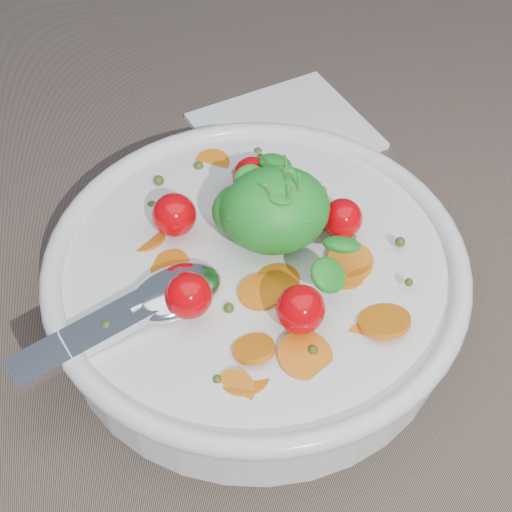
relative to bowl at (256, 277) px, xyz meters
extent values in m
plane|color=#7A6657|center=(0.01, 0.01, -0.04)|extent=(6.00, 6.00, 0.00)
cylinder|color=white|center=(0.00, 0.00, -0.01)|extent=(0.29, 0.29, 0.06)
torus|color=white|center=(0.00, 0.00, 0.02)|extent=(0.30, 0.30, 0.02)
cylinder|color=white|center=(0.00, 0.00, -0.03)|extent=(0.14, 0.14, 0.01)
cylinder|color=brown|center=(0.00, 0.00, -0.01)|extent=(0.26, 0.26, 0.04)
cylinder|color=orange|center=(0.05, -0.09, 0.02)|extent=(0.04, 0.04, 0.01)
cylinder|color=orange|center=(0.06, -0.02, 0.02)|extent=(0.04, 0.04, 0.01)
cylinder|color=orange|center=(-0.02, -0.08, 0.02)|extent=(0.04, 0.04, 0.02)
cylinder|color=orange|center=(-0.01, 0.11, 0.02)|extent=(0.03, 0.03, 0.01)
cylinder|color=orange|center=(-0.04, -0.10, 0.02)|extent=(0.03, 0.03, 0.02)
cylinder|color=orange|center=(-0.07, 0.04, 0.02)|extent=(0.03, 0.03, 0.02)
cylinder|color=orange|center=(-0.01, -0.03, 0.02)|extent=(0.04, 0.04, 0.01)
cylinder|color=orange|center=(0.06, -0.03, 0.02)|extent=(0.04, 0.04, 0.01)
cylinder|color=orange|center=(0.01, -0.09, 0.02)|extent=(0.04, 0.04, 0.01)
cylinder|color=orange|center=(0.07, -0.08, 0.02)|extent=(0.05, 0.05, 0.02)
cylinder|color=orange|center=(0.01, -0.02, 0.02)|extent=(0.04, 0.04, 0.01)
cylinder|color=orange|center=(0.05, 0.06, 0.02)|extent=(0.05, 0.05, 0.01)
cylinder|color=orange|center=(-0.06, 0.01, 0.02)|extent=(0.04, 0.04, 0.01)
cylinder|color=orange|center=(-0.03, -0.09, 0.02)|extent=(0.04, 0.04, 0.01)
cylinder|color=orange|center=(0.06, 0.01, 0.02)|extent=(0.04, 0.04, 0.01)
cylinder|color=orange|center=(0.06, -0.02, 0.02)|extent=(0.04, 0.04, 0.01)
sphere|color=#424E1A|center=(-0.02, 0.11, 0.02)|extent=(0.01, 0.01, 0.01)
sphere|color=#424E1A|center=(-0.05, 0.10, 0.02)|extent=(0.01, 0.01, 0.01)
sphere|color=#424E1A|center=(0.02, -0.08, 0.02)|extent=(0.01, 0.01, 0.01)
sphere|color=#424E1A|center=(0.07, 0.00, 0.03)|extent=(0.01, 0.01, 0.01)
sphere|color=#424E1A|center=(0.10, -0.02, 0.03)|extent=(0.01, 0.01, 0.01)
sphere|color=#424E1A|center=(-0.11, -0.04, 0.03)|extent=(0.01, 0.01, 0.01)
sphere|color=#424E1A|center=(0.06, 0.05, 0.02)|extent=(0.01, 0.01, 0.01)
sphere|color=#424E1A|center=(0.06, 0.03, 0.02)|extent=(0.01, 0.01, 0.01)
sphere|color=#424E1A|center=(0.06, 0.02, 0.02)|extent=(0.01, 0.01, 0.01)
sphere|color=#424E1A|center=(0.01, -0.08, 0.02)|extent=(0.01, 0.01, 0.01)
sphere|color=#424E1A|center=(0.03, 0.12, 0.02)|extent=(0.01, 0.01, 0.01)
sphere|color=#424E1A|center=(-0.03, -0.04, 0.02)|extent=(0.01, 0.01, 0.01)
sphere|color=#424E1A|center=(-0.05, -0.09, 0.02)|extent=(0.01, 0.01, 0.01)
sphere|color=#424E1A|center=(-0.06, 0.07, 0.02)|extent=(0.01, 0.01, 0.01)
sphere|color=#424E1A|center=(0.01, 0.06, 0.02)|extent=(0.01, 0.01, 0.01)
sphere|color=#424E1A|center=(0.01, 0.09, 0.02)|extent=(0.01, 0.01, 0.01)
sphere|color=#424E1A|center=(0.03, 0.10, 0.02)|extent=(0.01, 0.01, 0.01)
sphere|color=#424E1A|center=(0.09, -0.05, 0.03)|extent=(0.01, 0.01, 0.01)
sphere|color=#D30007|center=(0.07, 0.01, 0.04)|extent=(0.03, 0.03, 0.03)
sphere|color=#D30007|center=(0.01, 0.06, 0.04)|extent=(0.03, 0.03, 0.03)
sphere|color=#D30007|center=(-0.05, 0.04, 0.04)|extent=(0.03, 0.03, 0.03)
sphere|color=#D30007|center=(-0.05, -0.04, 0.04)|extent=(0.03, 0.03, 0.03)
sphere|color=#D30007|center=(0.01, -0.07, 0.04)|extent=(0.03, 0.03, 0.03)
ellipsoid|color=green|center=(0.02, 0.01, 0.06)|extent=(0.08, 0.07, 0.06)
ellipsoid|color=green|center=(0.00, 0.02, 0.05)|extent=(0.04, 0.04, 0.04)
ellipsoid|color=green|center=(0.05, -0.03, 0.05)|extent=(0.03, 0.03, 0.03)
ellipsoid|color=green|center=(0.00, 0.02, 0.07)|extent=(0.03, 0.03, 0.02)
ellipsoid|color=green|center=(0.01, 0.03, 0.06)|extent=(0.03, 0.03, 0.03)
ellipsoid|color=green|center=(0.04, 0.02, 0.07)|extent=(0.03, 0.02, 0.02)
ellipsoid|color=green|center=(0.02, 0.00, 0.06)|extent=(0.03, 0.03, 0.01)
ellipsoid|color=green|center=(0.03, 0.03, 0.06)|extent=(0.03, 0.03, 0.02)
ellipsoid|color=green|center=(0.02, 0.01, 0.07)|extent=(0.03, 0.03, 0.02)
ellipsoid|color=green|center=(0.01, 0.03, 0.06)|extent=(0.02, 0.02, 0.02)
ellipsoid|color=green|center=(0.01, 0.02, 0.06)|extent=(0.03, 0.03, 0.02)
ellipsoid|color=green|center=(0.03, 0.00, 0.06)|extent=(0.03, 0.02, 0.01)
ellipsoid|color=green|center=(0.02, 0.01, 0.06)|extent=(0.03, 0.04, 0.03)
ellipsoid|color=green|center=(0.03, 0.02, 0.05)|extent=(0.03, 0.03, 0.02)
ellipsoid|color=green|center=(0.02, 0.02, 0.08)|extent=(0.02, 0.02, 0.01)
ellipsoid|color=green|center=(0.04, -0.05, 0.05)|extent=(0.03, 0.04, 0.03)
ellipsoid|color=green|center=(0.03, -0.01, 0.07)|extent=(0.03, 0.03, 0.02)
ellipsoid|color=green|center=(0.01, 0.00, 0.07)|extent=(0.03, 0.03, 0.02)
ellipsoid|color=green|center=(0.02, 0.00, 0.08)|extent=(0.02, 0.02, 0.01)
ellipsoid|color=green|center=(0.01, 0.01, 0.07)|extent=(0.04, 0.04, 0.02)
ellipsoid|color=green|center=(0.01, 0.00, 0.07)|extent=(0.03, 0.03, 0.02)
ellipsoid|color=green|center=(0.02, 0.01, 0.06)|extent=(0.03, 0.03, 0.02)
ellipsoid|color=green|center=(-0.01, 0.01, 0.06)|extent=(0.03, 0.03, 0.02)
ellipsoid|color=green|center=(0.03, 0.06, 0.05)|extent=(0.03, 0.03, 0.02)
cylinder|color=#4C8C33|center=(0.03, 0.00, 0.07)|extent=(0.00, 0.01, 0.05)
cylinder|color=#4C8C33|center=(0.02, 0.00, 0.07)|extent=(0.02, 0.01, 0.05)
cylinder|color=#4C8C33|center=(0.02, 0.01, 0.07)|extent=(0.01, 0.01, 0.05)
cylinder|color=#4C8C33|center=(0.03, 0.02, 0.07)|extent=(0.01, 0.00, 0.05)
cylinder|color=#4C8C33|center=(0.01, 0.00, 0.07)|extent=(0.02, 0.01, 0.05)
ellipsoid|color=silver|center=(-0.06, -0.02, 0.03)|extent=(0.08, 0.06, 0.02)
cube|color=silver|center=(-0.11, -0.04, 0.03)|extent=(0.13, 0.06, 0.02)
cylinder|color=silver|center=(-0.08, -0.03, 0.03)|extent=(0.03, 0.02, 0.01)
cube|color=white|center=(0.08, 0.20, -0.03)|extent=(0.18, 0.17, 0.01)
camera|label=1|loc=(-0.08, -0.32, 0.40)|focal=50.00mm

